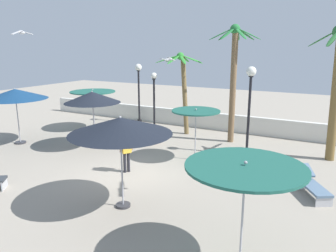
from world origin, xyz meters
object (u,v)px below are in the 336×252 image
patio_umbrella_1 (245,173)px  seagull_2 (168,59)px  patio_umbrella_2 (196,114)px  lamp_post_1 (154,94)px  patio_umbrella_4 (15,94)px  lounge_chair_1 (311,183)px  patio_umbrella_5 (92,97)px  palm_tree_0 (183,81)px  patio_umbrella_3 (93,93)px  lamp_post_2 (139,83)px  planter (151,136)px  palm_tree_2 (234,71)px  lamp_post_0 (250,95)px  guest_0 (126,149)px  seagull_1 (22,33)px  patio_umbrella_0 (120,126)px

patio_umbrella_1 → seagull_2: size_ratio=1.92×
patio_umbrella_2 → lamp_post_1: bearing=138.4°
patio_umbrella_4 → lounge_chair_1: 14.09m
patio_umbrella_5 → palm_tree_0: 5.30m
patio_umbrella_3 → lamp_post_2: lamp_post_2 is taller
lounge_chair_1 → planter: bearing=161.1°
planter → patio_umbrella_5: bearing=-134.7°
lamp_post_2 → patio_umbrella_2: bearing=-38.9°
palm_tree_2 → lamp_post_1: 5.19m
palm_tree_2 → planter: palm_tree_2 is taller
patio_umbrella_4 → lamp_post_0: (10.86, 3.78, 0.21)m
lamp_post_1 → guest_0: bearing=-68.3°
seagull_1 → lamp_post_1: bearing=60.1°
patio_umbrella_0 → patio_umbrella_2: bearing=87.6°
patio_umbrella_0 → patio_umbrella_4: 9.35m
patio_umbrella_4 → lamp_post_2: (2.79, 7.01, 0.06)m
lamp_post_0 → planter: lamp_post_0 is taller
patio_umbrella_2 → lamp_post_0: lamp_post_0 is taller
patio_umbrella_4 → guest_0: bearing=-5.2°
patio_umbrella_4 → lamp_post_1: 7.51m
palm_tree_2 → patio_umbrella_4: bearing=-149.9°
patio_umbrella_0 → lounge_chair_1: 6.68m
patio_umbrella_5 → guest_0: patio_umbrella_5 is taller
lamp_post_2 → guest_0: size_ratio=2.38×
patio_umbrella_1 → guest_0: 6.77m
patio_umbrella_4 → lamp_post_1: size_ratio=0.92×
patio_umbrella_4 → patio_umbrella_5: patio_umbrella_4 is taller
lamp_post_1 → lamp_post_2: 2.16m
seagull_2 → patio_umbrella_5: bearing=-143.7°
patio_umbrella_0 → patio_umbrella_5: patio_umbrella_0 is taller
patio_umbrella_2 → patio_umbrella_5: 5.20m
palm_tree_2 → seagull_1: 10.29m
lamp_post_2 → planter: lamp_post_2 is taller
patio_umbrella_4 → lounge_chair_1: size_ratio=1.70×
patio_umbrella_5 → guest_0: (3.32, -1.95, -1.55)m
palm_tree_0 → lamp_post_1: bearing=177.6°
lamp_post_0 → lamp_post_2: lamp_post_0 is taller
patio_umbrella_0 → lamp_post_1: lamp_post_1 is taller
patio_umbrella_1 → seagull_2: bearing=128.1°
palm_tree_2 → patio_umbrella_0: bearing=-94.7°
patio_umbrella_0 → patio_umbrella_5: size_ratio=1.10×
lamp_post_1 → lounge_chair_1: (9.32, -5.33, -1.73)m
lamp_post_1 → lamp_post_0: bearing=-18.9°
patio_umbrella_3 → patio_umbrella_5: bearing=-49.1°
guest_0 → seagull_2: bearing=94.9°
palm_tree_2 → seagull_1: palm_tree_2 is taller
patio_umbrella_2 → lamp_post_1: 5.93m
lamp_post_2 → planter: 5.33m
patio_umbrella_1 → lamp_post_0: size_ratio=0.64×
patio_umbrella_4 → guest_0: 7.42m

